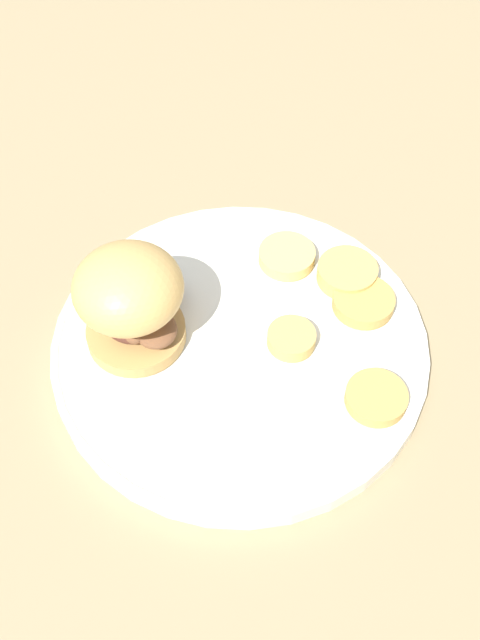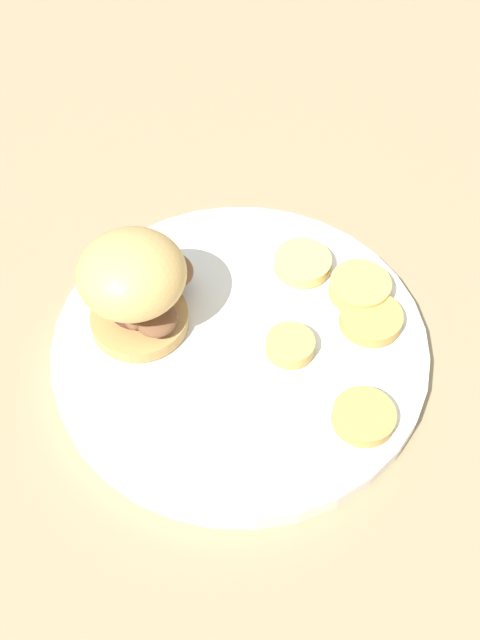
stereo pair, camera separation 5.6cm
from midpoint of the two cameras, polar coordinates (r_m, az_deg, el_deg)
The scene contains 8 objects.
ground_plane at distance 0.60m, azimuth -2.69°, elevation -2.65°, with size 4.00×4.00×0.00m, color #937F5B.
dinner_plate at distance 0.59m, azimuth -2.73°, elevation -2.10°, with size 0.29×0.29×0.02m.
sandwich at distance 0.56m, azimuth -11.04°, elevation 1.45°, with size 0.10×0.09×0.09m.
potato_round_0 at distance 0.57m, azimuth 1.16°, elevation -1.60°, with size 0.04×0.04×0.01m, color tan.
potato_round_1 at distance 0.60m, azimuth 6.77°, elevation 1.22°, with size 0.05×0.05×0.01m, color tan.
potato_round_2 at distance 0.63m, azimuth 1.04°, elevation 4.74°, with size 0.05×0.05×0.01m, color #DBB766.
potato_round_3 at distance 0.62m, azimuth 5.60°, elevation 3.42°, with size 0.05×0.05×0.01m, color tan.
potato_round_4 at distance 0.55m, azimuth 7.49°, elevation -6.09°, with size 0.05×0.05×0.01m, color tan.
Camera 1 is at (-0.33, 0.08, 0.49)m, focal length 42.00 mm.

